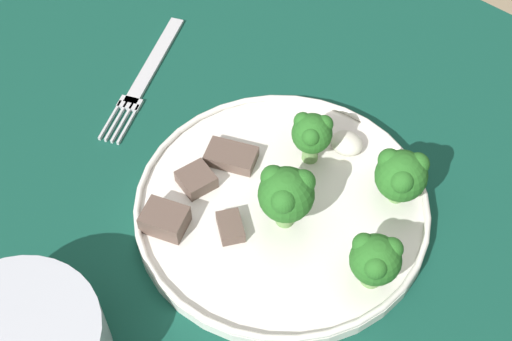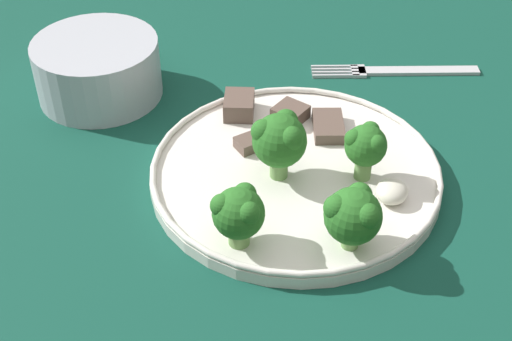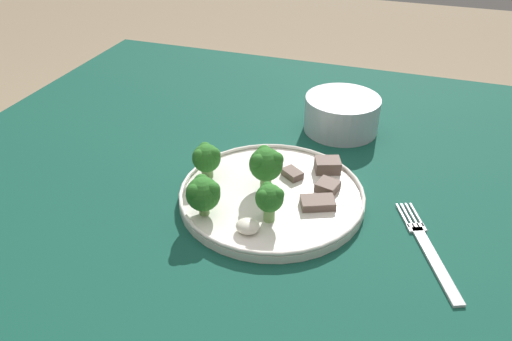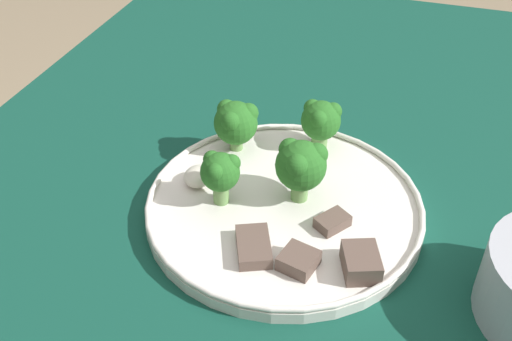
# 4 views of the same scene
# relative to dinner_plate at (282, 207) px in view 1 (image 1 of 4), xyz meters

# --- Properties ---
(table) EXTENTS (1.14, 0.96, 0.72)m
(table) POSITION_rel_dinner_plate_xyz_m (-0.02, 0.09, -0.11)
(table) COLOR #114738
(table) RESTS_ON ground_plane
(dinner_plate) EXTENTS (0.27, 0.27, 0.02)m
(dinner_plate) POSITION_rel_dinner_plate_xyz_m (0.00, 0.00, 0.00)
(dinner_plate) COLOR white
(dinner_plate) RESTS_ON table
(fork) EXTENTS (0.09, 0.18, 0.00)m
(fork) POSITION_rel_dinner_plate_xyz_m (0.23, -0.04, -0.01)
(fork) COLOR silver
(fork) RESTS_ON table
(broccoli_floret_near_rim_left) EXTENTS (0.05, 0.05, 0.07)m
(broccoli_floret_near_rim_left) POSITION_rel_dinner_plate_xyz_m (-0.01, 0.01, 0.04)
(broccoli_floret_near_rim_left) COLOR #709E56
(broccoli_floret_near_rim_left) RESTS_ON dinner_plate
(broccoli_floret_center_left) EXTENTS (0.04, 0.04, 0.06)m
(broccoli_floret_center_left) POSITION_rel_dinner_plate_xyz_m (0.01, -0.06, 0.04)
(broccoli_floret_center_left) COLOR #709E56
(broccoli_floret_center_left) RESTS_ON dinner_plate
(broccoli_floret_back_left) EXTENTS (0.05, 0.05, 0.06)m
(broccoli_floret_back_left) POSITION_rel_dinner_plate_xyz_m (-0.07, -0.08, 0.04)
(broccoli_floret_back_left) COLOR #709E56
(broccoli_floret_back_left) RESTS_ON dinner_plate
(broccoli_floret_front_left) EXTENTS (0.04, 0.04, 0.05)m
(broccoli_floret_front_left) POSITION_rel_dinner_plate_xyz_m (-0.11, 0.01, 0.04)
(broccoli_floret_front_left) COLOR #709E56
(broccoli_floret_front_left) RESTS_ON dinner_plate
(meat_slice_front_slice) EXTENTS (0.05, 0.04, 0.02)m
(meat_slice_front_slice) POSITION_rel_dinner_plate_xyz_m (0.06, 0.09, 0.01)
(meat_slice_front_slice) COLOR brown
(meat_slice_front_slice) RESTS_ON dinner_plate
(meat_slice_middle_slice) EXTENTS (0.06, 0.05, 0.01)m
(meat_slice_middle_slice) POSITION_rel_dinner_plate_xyz_m (0.07, -0.01, 0.01)
(meat_slice_middle_slice) COLOR brown
(meat_slice_middle_slice) RESTS_ON dinner_plate
(meat_slice_rear_slice) EXTENTS (0.04, 0.04, 0.01)m
(meat_slice_rear_slice) POSITION_rel_dinner_plate_xyz_m (0.08, 0.03, 0.01)
(meat_slice_rear_slice) COLOR brown
(meat_slice_rear_slice) RESTS_ON dinner_plate
(meat_slice_edge_slice) EXTENTS (0.04, 0.04, 0.01)m
(meat_slice_edge_slice) POSITION_rel_dinner_plate_xyz_m (0.02, 0.05, 0.01)
(meat_slice_edge_slice) COLOR brown
(meat_slice_edge_slice) RESTS_ON dinner_plate
(sauce_dollop) EXTENTS (0.03, 0.03, 0.02)m
(sauce_dollop) POSITION_rel_dinner_plate_xyz_m (-0.00, -0.09, 0.01)
(sauce_dollop) COLOR silver
(sauce_dollop) RESTS_ON dinner_plate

